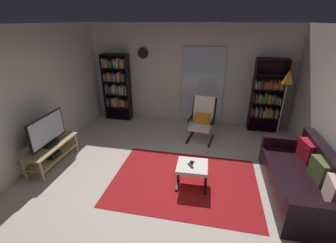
# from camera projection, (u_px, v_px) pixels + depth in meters

# --- Properties ---
(ground_plane) EXTENTS (7.02, 7.02, 0.00)m
(ground_plane) POSITION_uv_depth(u_px,v_px,m) (167.00, 183.00, 4.13)
(ground_plane) COLOR beige
(wall_back) EXTENTS (5.60, 0.06, 2.60)m
(wall_back) POSITION_uv_depth(u_px,v_px,m) (189.00, 75.00, 6.20)
(wall_back) COLOR silver
(wall_back) RESTS_ON ground
(wall_left) EXTENTS (0.06, 6.00, 2.60)m
(wall_left) POSITION_uv_depth(u_px,v_px,m) (17.00, 104.00, 4.10)
(wall_left) COLOR silver
(wall_left) RESTS_ON ground
(glass_door_panel) EXTENTS (1.10, 0.01, 2.00)m
(glass_door_panel) POSITION_uv_depth(u_px,v_px,m) (203.00, 86.00, 6.17)
(glass_door_panel) COLOR silver
(area_rug) EXTENTS (2.57, 1.84, 0.01)m
(area_rug) POSITION_uv_depth(u_px,v_px,m) (184.00, 181.00, 4.16)
(area_rug) COLOR maroon
(area_rug) RESTS_ON ground
(tv_stand) EXTENTS (0.45, 1.18, 0.45)m
(tv_stand) POSITION_uv_depth(u_px,v_px,m) (52.00, 152.00, 4.53)
(tv_stand) COLOR tan
(tv_stand) RESTS_ON ground
(television) EXTENTS (0.20, 0.92, 0.60)m
(television) POSITION_uv_depth(u_px,v_px,m) (47.00, 131.00, 4.36)
(television) COLOR black
(television) RESTS_ON tv_stand
(bookshelf_near_tv) EXTENTS (0.73, 0.30, 1.84)m
(bookshelf_near_tv) POSITION_uv_depth(u_px,v_px,m) (117.00, 85.00, 6.47)
(bookshelf_near_tv) COLOR black
(bookshelf_near_tv) RESTS_ON ground
(bookshelf_near_sofa) EXTENTS (0.74, 0.30, 1.84)m
(bookshelf_near_sofa) POSITION_uv_depth(u_px,v_px,m) (267.00, 97.00, 5.78)
(bookshelf_near_sofa) COLOR black
(bookshelf_near_sofa) RESTS_ON ground
(leather_sofa) EXTENTS (0.88, 1.93, 0.82)m
(leather_sofa) POSITION_uv_depth(u_px,v_px,m) (303.00, 180.00, 3.72)
(leather_sofa) COLOR black
(leather_sofa) RESTS_ON ground
(lounge_armchair) EXTENTS (0.65, 0.72, 1.02)m
(lounge_armchair) POSITION_uv_depth(u_px,v_px,m) (202.00, 118.00, 5.47)
(lounge_armchair) COLOR black
(lounge_armchair) RESTS_ON ground
(ottoman) EXTENTS (0.54, 0.50, 0.40)m
(ottoman) POSITION_uv_depth(u_px,v_px,m) (192.00, 168.00, 3.96)
(ottoman) COLOR white
(ottoman) RESTS_ON ground
(tv_remote) EXTENTS (0.11, 0.14, 0.02)m
(tv_remote) POSITION_uv_depth(u_px,v_px,m) (191.00, 166.00, 3.90)
(tv_remote) COLOR black
(tv_remote) RESTS_ON ottoman
(cell_phone) EXTENTS (0.09, 0.15, 0.01)m
(cell_phone) POSITION_uv_depth(u_px,v_px,m) (191.00, 163.00, 3.97)
(cell_phone) COLOR black
(cell_phone) RESTS_ON ottoman
(floor_lamp_by_shelf) EXTENTS (0.23, 0.23, 1.70)m
(floor_lamp_by_shelf) POSITION_uv_depth(u_px,v_px,m) (287.00, 83.00, 4.92)
(floor_lamp_by_shelf) COLOR #A5A5AD
(floor_lamp_by_shelf) RESTS_ON ground
(wall_clock) EXTENTS (0.29, 0.03, 0.29)m
(wall_clock) POSITION_uv_depth(u_px,v_px,m) (143.00, 53.00, 6.14)
(wall_clock) COLOR silver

